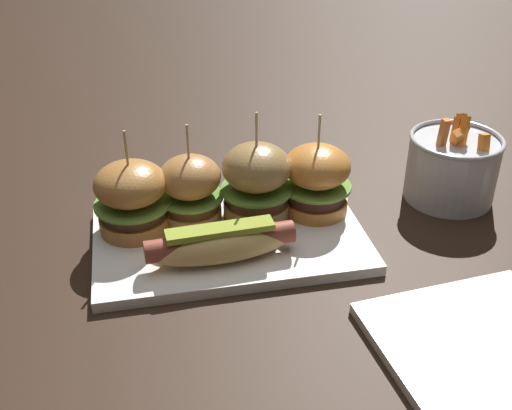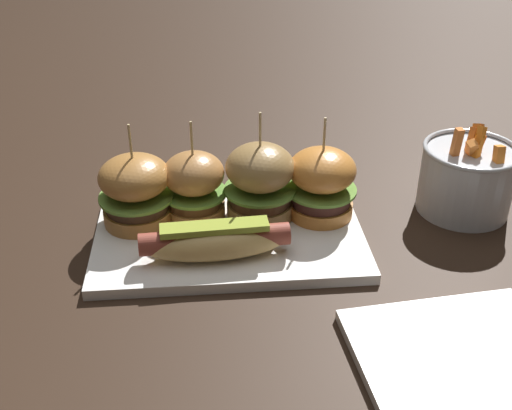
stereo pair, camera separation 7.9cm
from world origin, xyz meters
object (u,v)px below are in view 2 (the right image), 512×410
(slider_far_left, at_px, (136,190))
(slider_center_right, at_px, (260,181))
(platter_main, at_px, (230,238))
(side_plate, at_px, (467,370))
(slider_center_left, at_px, (194,185))
(slider_far_right, at_px, (322,182))
(fries_bucket, at_px, (467,178))
(hot_dog, at_px, (215,241))

(slider_far_left, height_order, slider_center_right, slider_center_right)
(platter_main, distance_m, side_plate, 0.33)
(slider_far_left, bearing_deg, slider_center_left, 5.17)
(slider_far_right, relative_size, fries_bucket, 1.08)
(slider_center_right, bearing_deg, platter_main, -138.07)
(hot_dog, bearing_deg, slider_far_left, 137.47)
(slider_center_right, bearing_deg, hot_dog, -124.72)
(slider_center_left, bearing_deg, hot_dog, -76.49)
(hot_dog, xyz_separation_m, fries_bucket, (0.35, 0.11, 0.01))
(slider_far_left, bearing_deg, slider_center_right, -0.23)
(slider_center_right, xyz_separation_m, side_plate, (0.18, -0.29, -0.06))
(platter_main, bearing_deg, slider_far_left, 161.59)
(slider_far_right, distance_m, side_plate, 0.31)
(hot_dog, bearing_deg, slider_far_right, 31.64)
(slider_center_right, bearing_deg, fries_bucket, 3.23)
(slider_far_left, xyz_separation_m, slider_center_left, (0.07, 0.01, -0.00))
(slider_far_left, bearing_deg, side_plate, -40.60)
(slider_center_left, xyz_separation_m, side_plate, (0.26, -0.30, -0.05))
(platter_main, distance_m, slider_center_right, 0.08)
(hot_dog, bearing_deg, side_plate, -39.77)
(slider_far_left, distance_m, slider_center_right, 0.16)
(side_plate, bearing_deg, hot_dog, 140.23)
(hot_dog, bearing_deg, fries_bucket, 16.91)
(slider_far_left, height_order, slider_center_left, slider_far_left)
(slider_center_left, height_order, side_plate, slider_center_left)
(slider_far_left, height_order, side_plate, slider_far_left)
(slider_far_left, distance_m, slider_center_left, 0.07)
(platter_main, relative_size, hot_dog, 1.90)
(slider_center_left, height_order, slider_far_right, slider_far_right)
(hot_dog, distance_m, slider_far_right, 0.17)
(slider_center_left, xyz_separation_m, slider_far_right, (0.17, -0.01, 0.00))
(slider_far_left, relative_size, slider_far_right, 0.99)
(slider_center_right, height_order, fries_bucket, slider_center_right)
(hot_dog, height_order, slider_far_right, slider_far_right)
(hot_dog, height_order, side_plate, hot_dog)
(fries_bucket, bearing_deg, hot_dog, -163.09)
(slider_far_left, xyz_separation_m, slider_center_right, (0.16, -0.00, 0.01))
(fries_bucket, bearing_deg, slider_center_right, -176.77)
(platter_main, distance_m, slider_far_right, 0.14)
(slider_far_left, distance_m, fries_bucket, 0.44)
(hot_dog, height_order, slider_far_left, slider_far_left)
(slider_center_right, bearing_deg, slider_center_left, 175.03)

